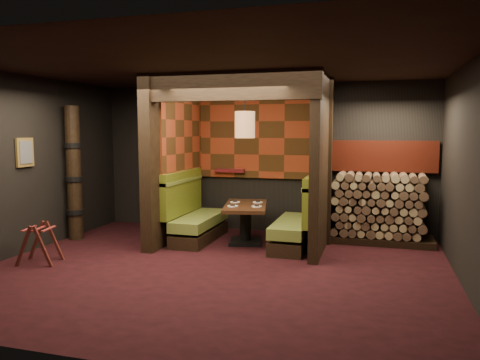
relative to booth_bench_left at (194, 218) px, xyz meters
name	(u,v)px	position (x,y,z in m)	size (l,w,h in m)	color
floor	(214,271)	(0.96, -1.65, -0.41)	(6.50, 5.50, 0.02)	black
ceiling	(213,64)	(0.96, -1.65, 2.46)	(6.50, 5.50, 0.02)	black
wall_back	(261,158)	(0.96, 1.11, 1.02)	(6.50, 0.02, 2.85)	black
wall_front	(101,198)	(0.96, -4.41, 1.02)	(6.50, 0.02, 2.85)	black
wall_left	(19,165)	(-2.30, -1.65, 1.02)	(0.02, 5.50, 2.85)	black
wall_right	(473,177)	(4.22, -1.65, 1.02)	(0.02, 5.50, 2.85)	black
partition_left	(174,161)	(-0.39, 0.00, 1.02)	(0.20, 2.20, 2.85)	black
partition_right	(322,163)	(2.26, 0.05, 1.02)	(0.15, 2.10, 2.85)	black
header_beam	(227,86)	(0.94, -0.95, 2.23)	(2.85, 0.18, 0.44)	black
tapa_back_panel	(259,138)	(0.94, 1.06, 1.42)	(2.40, 0.06, 1.55)	maroon
tapa_side_panel	(183,137)	(-0.27, 0.17, 1.45)	(0.04, 1.85, 1.45)	maroon
lacquer_shelf	(230,170)	(0.36, 1.00, 0.78)	(0.60, 0.12, 0.07)	maroon
booth_bench_left	(194,218)	(0.00, 0.00, 0.00)	(0.68, 1.60, 1.14)	black
booth_bench_right	(299,224)	(1.89, 0.00, 0.00)	(0.68, 1.60, 1.14)	black
dining_table	(246,218)	(0.96, 0.00, 0.05)	(0.96, 1.42, 0.69)	black
place_settings	(246,204)	(0.96, 0.00, 0.30)	(0.67, 0.70, 0.03)	white
pendant_lamp	(245,125)	(0.96, -0.05, 1.66)	(0.34, 0.34, 1.01)	#96643C
framed_picture	(25,152)	(-2.25, -1.55, 1.22)	(0.05, 0.36, 0.46)	olive
luggage_rack	(39,242)	(-1.66, -2.03, -0.08)	(0.67, 0.53, 0.64)	#481B15
totem_column	(74,174)	(-2.09, -0.55, 0.79)	(0.31, 0.31, 2.40)	black
firewood_stack	(382,208)	(3.25, 0.70, 0.21)	(1.73, 0.70, 1.22)	black
mosaic_header	(384,156)	(3.25, 1.03, 1.10)	(1.83, 0.10, 0.56)	maroon
bay_front_post	(329,162)	(2.35, 0.31, 1.02)	(0.08, 0.08, 2.85)	black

